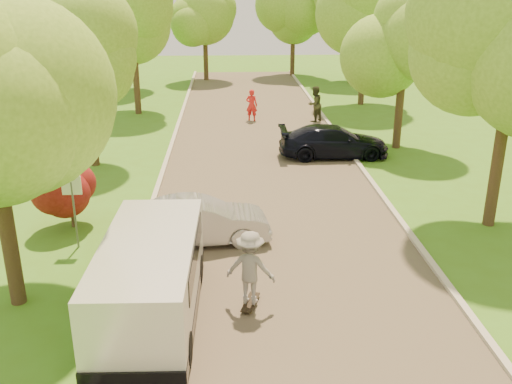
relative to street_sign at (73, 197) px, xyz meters
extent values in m
plane|color=#42771C|center=(5.80, -4.00, -1.56)|extent=(100.00, 100.00, 0.00)
cube|color=#4C4438|center=(5.80, 4.00, -1.56)|extent=(8.00, 60.00, 0.01)
cube|color=#B2AD9E|center=(1.75, 4.00, -1.50)|extent=(0.18, 60.00, 0.12)
cube|color=#B2AD9E|center=(9.85, 4.00, -1.50)|extent=(0.18, 60.00, 0.12)
cylinder|color=#59595E|center=(0.00, 0.00, -0.56)|extent=(0.06, 0.06, 2.00)
cube|color=white|center=(0.00, 0.00, 0.34)|extent=(0.55, 0.04, 0.55)
cylinder|color=#382619|center=(-0.50, 1.50, -1.21)|extent=(0.12, 0.12, 0.70)
sphere|color=#590F0F|center=(-0.50, 1.50, -0.46)|extent=(1.70, 1.70, 1.70)
cylinder|color=#382619|center=(-0.70, -3.00, 0.24)|extent=(0.36, 0.36, 3.60)
sphere|color=#619729|center=(-0.01, -3.00, 4.11)|extent=(3.45, 3.45, 3.45)
cylinder|color=#382619|center=(-1.20, 8.00, 0.01)|extent=(0.36, 0.36, 3.15)
sphere|color=#619729|center=(-1.20, 8.00, 2.85)|extent=(4.20, 4.20, 4.20)
sphere|color=#619729|center=(-0.57, 8.00, 3.48)|extent=(3.15, 3.15, 3.15)
cylinder|color=#382619|center=(-0.80, 18.00, 0.35)|extent=(0.36, 0.36, 3.83)
sphere|color=#619729|center=(-0.80, 18.00, 3.70)|extent=(4.80, 4.80, 4.80)
sphere|color=#619729|center=(-0.08, 18.00, 4.42)|extent=(3.60, 3.60, 3.60)
cylinder|color=#382619|center=(12.60, 1.00, 0.35)|extent=(0.36, 0.36, 3.83)
cylinder|color=#382619|center=(12.20, 10.00, 0.12)|extent=(0.36, 0.36, 3.38)
sphere|color=#619729|center=(12.20, 10.00, 3.13)|extent=(4.40, 4.40, 4.40)
sphere|color=#619729|center=(12.86, 10.00, 3.79)|extent=(3.30, 3.30, 3.30)
cylinder|color=#382619|center=(12.80, 20.00, 0.46)|extent=(0.36, 0.36, 4.05)
sphere|color=#619729|center=(12.80, 20.00, 4.05)|extent=(5.20, 5.20, 5.20)
cylinder|color=#382619|center=(-3.20, 26.00, 0.24)|extent=(0.36, 0.36, 3.60)
sphere|color=#619729|center=(-3.20, 26.00, 3.54)|extent=(5.00, 5.00, 5.00)
sphere|color=#619729|center=(-2.45, 26.00, 4.29)|extent=(3.75, 3.75, 3.75)
cylinder|color=#382619|center=(13.80, 28.00, 0.35)|extent=(0.36, 0.36, 3.83)
sphere|color=#619729|center=(13.80, 28.00, 3.76)|extent=(5.00, 5.00, 5.00)
cylinder|color=#382619|center=(2.80, 30.00, 0.12)|extent=(0.36, 0.36, 3.38)
sphere|color=#619729|center=(2.80, 30.00, 3.25)|extent=(4.80, 4.80, 4.80)
sphere|color=#619729|center=(3.52, 30.00, 3.97)|extent=(3.60, 3.60, 3.60)
cylinder|color=#382619|center=(9.80, 32.00, 0.24)|extent=(0.36, 0.36, 3.60)
sphere|color=#619729|center=(9.80, 32.00, 3.54)|extent=(5.00, 5.00, 5.00)
sphere|color=#619729|center=(10.55, 32.00, 4.29)|extent=(3.75, 3.75, 3.75)
cube|color=silver|center=(2.60, -3.86, -0.51)|extent=(2.14, 5.13, 1.75)
cube|color=black|center=(2.60, -3.86, -1.25)|extent=(2.17, 5.23, 0.32)
cube|color=black|center=(2.61, -3.60, -0.08)|extent=(2.13, 3.65, 0.58)
cylinder|color=black|center=(1.66, -5.53, -1.22)|extent=(0.27, 0.70, 0.70)
cylinder|color=black|center=(3.45, -5.58, -1.22)|extent=(0.27, 0.70, 0.70)
cylinder|color=black|center=(1.75, -2.15, -1.22)|extent=(0.27, 0.70, 0.70)
cylinder|color=black|center=(3.54, -2.19, -1.22)|extent=(0.27, 0.70, 0.70)
imported|color=#ADADB2|center=(3.50, 0.13, -0.89)|extent=(4.25, 1.93, 1.35)
imported|color=black|center=(9.01, 8.68, -0.87)|extent=(4.76, 1.94, 1.38)
cube|color=black|center=(4.85, -3.47, -1.46)|extent=(0.51, 0.96, 0.02)
cylinder|color=#BFCC4C|center=(5.02, -3.18, -1.52)|extent=(0.05, 0.08, 0.07)
cylinder|color=#BFCC4C|center=(4.87, -3.13, -1.52)|extent=(0.05, 0.08, 0.07)
cylinder|color=#BFCC4C|center=(4.84, -3.81, -1.52)|extent=(0.05, 0.08, 0.07)
cylinder|color=#BFCC4C|center=(4.68, -3.76, -1.52)|extent=(0.05, 0.08, 0.07)
imported|color=gray|center=(4.85, -3.47, -0.55)|extent=(1.31, 0.97, 1.80)
imported|color=red|center=(5.74, 15.81, -0.70)|extent=(0.72, 0.58, 1.74)
imported|color=#313620|center=(9.17, 15.42, -0.59)|extent=(1.19, 1.17, 1.94)
camera|label=1|loc=(4.38, -15.21, 5.66)|focal=40.00mm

